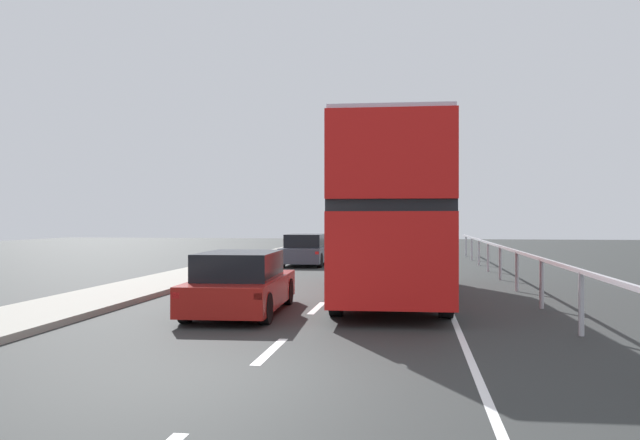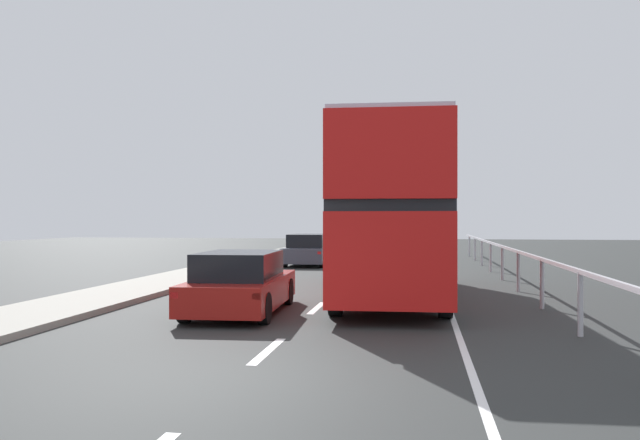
% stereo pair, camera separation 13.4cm
% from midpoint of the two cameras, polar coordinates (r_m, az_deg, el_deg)
% --- Properties ---
extents(ground_plane, '(75.47, 120.00, 0.10)m').
position_cam_midpoint_polar(ground_plane, '(8.62, -7.59, -14.40)').
color(ground_plane, '#2A2D2C').
extents(lane_paint_markings, '(3.24, 46.00, 0.01)m').
position_cam_midpoint_polar(lane_paint_markings, '(16.32, 7.47, -7.34)').
color(lane_paint_markings, silver).
rests_on(lane_paint_markings, ground).
extents(bridge_side_railing, '(0.10, 42.00, 1.20)m').
position_cam_midpoint_polar(bridge_side_railing, '(17.31, 18.28, -3.72)').
color(bridge_side_railing, '#B7B3BB').
rests_on(bridge_side_railing, ground).
extents(double_decker_bus_red, '(2.94, 10.64, 4.34)m').
position_cam_midpoint_polar(double_decker_bus_red, '(17.19, 6.23, 0.80)').
color(double_decker_bus_red, red).
rests_on(double_decker_bus_red, ground).
extents(hatchback_car_near, '(2.02, 4.45, 1.38)m').
position_cam_midpoint_polar(hatchback_car_near, '(14.13, -7.50, -5.80)').
color(hatchback_car_near, maroon).
rests_on(hatchback_car_near, ground).
extents(sedan_car_ahead, '(1.88, 4.43, 1.43)m').
position_cam_midpoint_polar(sedan_car_ahead, '(28.74, -1.36, -2.78)').
color(sedan_car_ahead, '#434855').
rests_on(sedan_car_ahead, ground).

